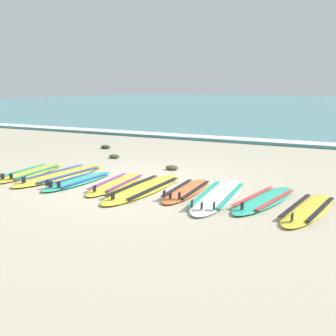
{
  "coord_description": "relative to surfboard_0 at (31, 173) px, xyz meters",
  "views": [
    {
      "loc": [
        4.26,
        -6.73,
        1.88
      ],
      "look_at": [
        0.42,
        0.63,
        0.25
      ],
      "focal_mm": 45.67,
      "sensor_mm": 36.0,
      "label": 1
    }
  ],
  "objects": [
    {
      "name": "seaweed_clump_mid_sand",
      "position": [
        0.44,
        2.48,
        0.01
      ],
      "size": [
        0.29,
        0.23,
        0.1
      ],
      "primitive_type": "ellipsoid",
      "color": "#384723",
      "rests_on": "ground"
    },
    {
      "name": "surfboard_6",
      "position": [
        4.24,
        0.02,
        -0.0
      ],
      "size": [
        0.9,
        2.53,
        0.18
      ],
      "color": "white",
      "rests_on": "ground"
    },
    {
      "name": "seaweed_clump_by_the_boards",
      "position": [
        2.46,
        1.81,
        0.01
      ],
      "size": [
        0.29,
        0.23,
        0.1
      ],
      "primitive_type": "ellipsoid",
      "color": "#4C4228",
      "rests_on": "ground"
    },
    {
      "name": "wave_foam_strip",
      "position": [
        2.44,
        7.06,
        0.02
      ],
      "size": [
        80.0,
        0.81,
        0.11
      ],
      "primitive_type": "cube",
      "color": "white",
      "rests_on": "ground"
    },
    {
      "name": "surfboard_1",
      "position": [
        0.75,
        0.13,
        -0.0
      ],
      "size": [
        0.72,
        2.61,
        0.18
      ],
      "color": "yellow",
      "rests_on": "ground"
    },
    {
      "name": "surfboard_0",
      "position": [
        0.0,
        0.0,
        0.0
      ],
      "size": [
        0.84,
        2.24,
        0.18
      ],
      "color": "yellow",
      "rests_on": "ground"
    },
    {
      "name": "surfboard_3",
      "position": [
        2.21,
        -0.01,
        -0.0
      ],
      "size": [
        0.75,
        2.11,
        0.18
      ],
      "color": "yellow",
      "rests_on": "ground"
    },
    {
      "name": "surfboard_2",
      "position": [
        1.42,
        -0.16,
        0.0
      ],
      "size": [
        0.5,
        1.98,
        0.18
      ],
      "color": "#2DB793",
      "rests_on": "ground"
    },
    {
      "name": "seaweed_clump_near_shoreline",
      "position": [
        -0.74,
        3.75,
        0.02
      ],
      "size": [
        0.3,
        0.24,
        0.11
      ],
      "primitive_type": "ellipsoid",
      "color": "#2D381E",
      "rests_on": "ground"
    },
    {
      "name": "surfboard_5",
      "position": [
        3.61,
        0.12,
        0.0
      ],
      "size": [
        0.64,
        1.96,
        0.18
      ],
      "color": "orange",
      "rests_on": "ground"
    },
    {
      "name": "surfboard_7",
      "position": [
        5.0,
        0.15,
        -0.0
      ],
      "size": [
        0.82,
        2.16,
        0.18
      ],
      "color": "#2DB793",
      "rests_on": "ground"
    },
    {
      "name": "surfboard_4",
      "position": [
        2.85,
        -0.1,
        -0.0
      ],
      "size": [
        0.69,
        2.55,
        0.18
      ],
      "color": "yellow",
      "rests_on": "ground"
    },
    {
      "name": "ground_plane",
      "position": [
        2.44,
        0.2,
        -0.04
      ],
      "size": [
        80.0,
        80.0,
        0.0
      ],
      "primitive_type": "plane",
      "color": "#B7AD93"
    },
    {
      "name": "surfboard_8",
      "position": [
        5.72,
        -0.08,
        -0.0
      ],
      "size": [
        0.71,
        2.12,
        0.18
      ],
      "color": "yellow",
      "rests_on": "ground"
    }
  ]
}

